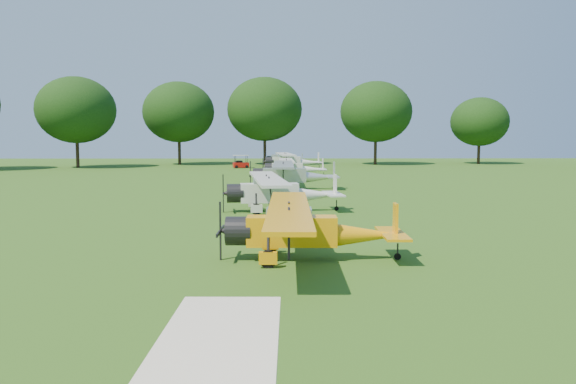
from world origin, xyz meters
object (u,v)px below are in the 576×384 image
aircraft_7 (283,158)px  golf_cart (241,164)px  aircraft_2 (306,226)px  aircraft_5 (292,166)px  aircraft_4 (291,173)px  aircraft_6 (291,160)px  aircraft_3 (278,190)px

aircraft_7 → golf_cart: bearing=-121.0°
aircraft_2 → aircraft_7: bearing=91.2°
aircraft_5 → golf_cart: (-6.42, 18.32, -0.60)m
aircraft_4 → aircraft_6: 24.40m
aircraft_2 → aircraft_3: 12.32m
aircraft_4 → golf_cart: (-6.10, 29.99, -0.73)m
aircraft_3 → aircraft_7: aircraft_3 is taller
aircraft_5 → aircraft_7: 25.57m
golf_cart → aircraft_6: bearing=-55.3°
aircraft_4 → aircraft_5: 11.68m
aircraft_6 → aircraft_7: 12.86m
aircraft_4 → golf_cart: 30.61m
aircraft_3 → aircraft_4: (0.98, 13.24, 0.07)m
aircraft_3 → aircraft_7: (0.61, 50.47, -0.18)m
aircraft_2 → aircraft_7: aircraft_2 is taller
aircraft_4 → aircraft_6: (0.41, 24.40, 0.02)m
aircraft_2 → aircraft_4: bearing=90.9°
aircraft_6 → aircraft_5: bearing=-94.9°
aircraft_4 → aircraft_5: aircraft_4 is taller
aircraft_2 → golf_cart: (-6.07, 55.51, -0.59)m
aircraft_7 → aircraft_3: bearing=-83.4°
aircraft_6 → golf_cart: bearing=134.8°
aircraft_4 → aircraft_6: bearing=89.4°
aircraft_2 → aircraft_4: 25.53m
aircraft_2 → aircraft_5: 37.20m
aircraft_4 → aircraft_2: bearing=-89.7°
aircraft_7 → aircraft_2: bearing=-82.4°
aircraft_4 → golf_cart: bearing=101.9°
aircraft_2 → aircraft_3: bearing=95.3°
aircraft_2 → aircraft_7: (-0.35, 62.75, -0.11)m
aircraft_3 → golf_cart: aircraft_3 is taller
aircraft_3 → aircraft_6: 37.66m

